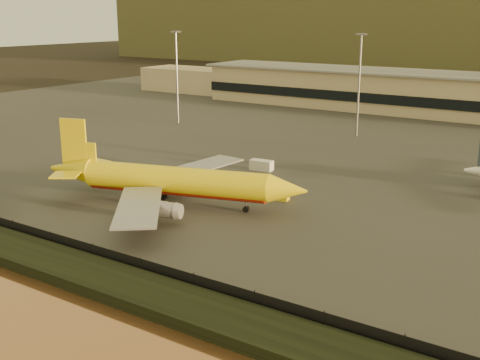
# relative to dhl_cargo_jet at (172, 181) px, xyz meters

# --- Properties ---
(ground) EXTENTS (900.00, 900.00, 0.00)m
(ground) POSITION_rel_dhl_cargo_jet_xyz_m (12.50, -10.25, -4.18)
(ground) COLOR black
(ground) RESTS_ON ground
(embankment) EXTENTS (320.00, 7.00, 1.40)m
(embankment) POSITION_rel_dhl_cargo_jet_xyz_m (12.50, -27.25, -3.48)
(embankment) COLOR black
(embankment) RESTS_ON ground
(tarmac) EXTENTS (320.00, 220.00, 0.20)m
(tarmac) POSITION_rel_dhl_cargo_jet_xyz_m (12.50, 84.75, -4.08)
(tarmac) COLOR #2D2D2D
(tarmac) RESTS_ON ground
(perimeter_fence) EXTENTS (300.00, 0.05, 2.20)m
(perimeter_fence) POSITION_rel_dhl_cargo_jet_xyz_m (12.50, -23.25, -2.88)
(perimeter_fence) COLOR black
(perimeter_fence) RESTS_ON tarmac
(terminal_building) EXTENTS (202.00, 25.00, 12.60)m
(terminal_building) POSITION_rel_dhl_cargo_jet_xyz_m (-2.02, 115.30, 2.07)
(terminal_building) COLOR tan
(terminal_building) RESTS_ON tarmac
(apron_light_masts) EXTENTS (152.20, 12.20, 25.40)m
(apron_light_masts) POSITION_rel_dhl_cargo_jet_xyz_m (27.50, 64.75, 11.52)
(apron_light_masts) COLOR slate
(apron_light_masts) RESTS_ON tarmac
(dhl_cargo_jet) EXTENTS (43.88, 41.95, 13.33)m
(dhl_cargo_jet) POSITION_rel_dhl_cargo_jet_xyz_m (0.00, 0.00, 0.00)
(dhl_cargo_jet) COLOR yellow
(dhl_cargo_jet) RESTS_ON tarmac
(gse_vehicle_yellow) EXTENTS (3.94, 2.25, 1.68)m
(gse_vehicle_yellow) POSITION_rel_dhl_cargo_jet_xyz_m (12.87, 12.09, -3.14)
(gse_vehicle_yellow) COLOR yellow
(gse_vehicle_yellow) RESTS_ON tarmac
(gse_vehicle_white) EXTENTS (4.69, 2.46, 2.03)m
(gse_vehicle_white) POSITION_rel_dhl_cargo_jet_xyz_m (0.41, 27.13, -2.96)
(gse_vehicle_white) COLOR white
(gse_vehicle_white) RESTS_ON tarmac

